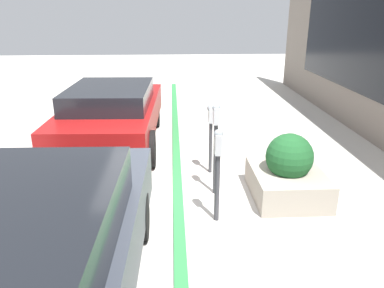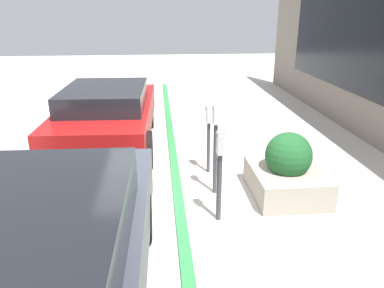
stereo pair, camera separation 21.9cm
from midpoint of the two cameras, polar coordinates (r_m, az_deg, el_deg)
ground_plane at (r=6.25m, az=-2.43°, el=-7.79°), size 40.00×40.00×0.00m
curb_strip at (r=6.24m, az=-3.17°, el=-7.66°), size 19.00×0.16×0.04m
parking_meter_nearest at (r=5.20m, az=3.05°, el=-3.00°), size 0.15×0.13×1.38m
parking_meter_second at (r=5.94m, az=2.56°, el=1.33°), size 0.15×0.13×1.53m
parking_meter_middle at (r=6.76m, az=1.66°, el=3.01°), size 0.17×0.15×1.32m
planter_box at (r=6.27m, az=13.30°, el=-4.16°), size 1.35×1.12×1.07m
parked_car_front at (r=3.83m, az=-24.83°, el=-16.17°), size 4.57×2.11×1.46m
parked_car_middle at (r=8.44m, az=-13.51°, el=4.56°), size 4.39×2.04×1.35m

